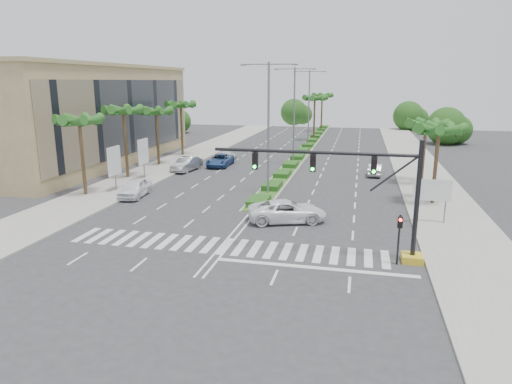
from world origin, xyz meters
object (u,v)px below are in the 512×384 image
at_px(car_parked_d, 224,158).
at_px(car_right, 375,170).
at_px(car_parked_a, 135,188).
at_px(car_parked_c, 220,160).
at_px(car_crossing, 287,211).
at_px(car_parked_b, 187,164).

distance_m(car_parked_d, car_right, 18.96).
bearing_deg(car_parked_a, car_parked_c, 73.73).
relative_size(car_parked_c, car_crossing, 0.92).
xyz_separation_m(car_parked_b, car_parked_d, (2.97, 5.42, -0.06)).
xyz_separation_m(car_parked_a, car_right, (21.75, 14.90, -0.14)).
height_order(car_parked_d, car_right, car_parked_d).
bearing_deg(car_parked_c, car_right, -6.08).
xyz_separation_m(car_parked_c, car_right, (18.73, -1.62, -0.07)).
bearing_deg(car_right, car_crossing, 74.29).
bearing_deg(car_parked_b, car_parked_c, 60.52).
distance_m(car_parked_a, car_parked_c, 16.80).
relative_size(car_parked_d, car_right, 1.26).
relative_size(car_crossing, car_right, 1.43).
xyz_separation_m(car_parked_c, car_crossing, (11.83, -20.97, 0.06)).
height_order(car_parked_a, car_crossing, car_parked_a).
relative_size(car_parked_b, car_parked_d, 0.96).
distance_m(car_parked_a, car_right, 26.37).
distance_m(car_crossing, car_right, 20.55).
xyz_separation_m(car_parked_b, car_parked_c, (2.93, 3.87, -0.07)).
relative_size(car_parked_b, car_right, 1.21).
relative_size(car_parked_d, car_crossing, 0.88).
distance_m(car_parked_b, car_crossing, 22.59).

